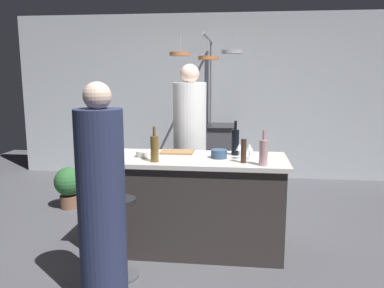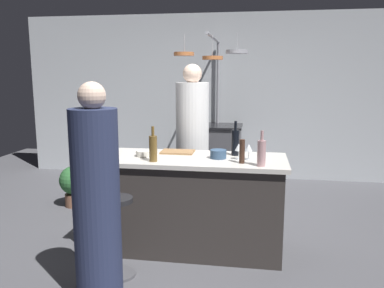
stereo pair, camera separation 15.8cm
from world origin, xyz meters
name	(u,v)px [view 1 (the left image)]	position (x,y,z in m)	size (l,w,h in m)	color
ground_plane	(190,248)	(0.00, 0.00, 0.00)	(9.00, 9.00, 0.00)	#4C4C51
back_wall	(212,97)	(0.00, 2.85, 1.30)	(6.40, 0.16, 2.60)	#B2B7BC
kitchen_island	(190,203)	(0.00, 0.00, 0.45)	(1.80, 0.72, 0.90)	#332D2B
stove_range	(209,153)	(0.00, 2.45, 0.45)	(0.80, 0.64, 0.89)	#47474C
chef	(190,148)	(-0.11, 0.85, 0.82)	(0.38, 0.38, 1.78)	white
bar_stool_left	(121,234)	(-0.49, -0.62, 0.38)	(0.28, 0.28, 0.68)	#4C4C51
guest_left	(102,204)	(-0.52, -0.98, 0.75)	(0.34, 0.34, 1.62)	#262D4C
overhead_pot_rack	(209,71)	(0.03, 1.84, 1.71)	(0.91, 1.48, 2.17)	gray
potted_plant	(69,185)	(-1.66, 0.98, 0.30)	(0.36, 0.36, 0.52)	brown
cutting_board	(177,152)	(-0.15, 0.20, 0.91)	(0.32, 0.22, 0.02)	#997047
pepper_mill	(244,151)	(0.49, -0.17, 1.01)	(0.05, 0.05, 0.21)	#382319
wine_bottle_rose	(263,152)	(0.66, -0.25, 1.02)	(0.07, 0.07, 0.30)	#B78C8E
wine_bottle_dark	(235,142)	(0.42, 0.16, 1.03)	(0.07, 0.07, 0.33)	black
wine_bottle_amber	(154,148)	(-0.29, -0.22, 1.02)	(0.07, 0.07, 0.32)	brown
wine_glass_by_chef	(250,148)	(0.55, -0.02, 1.01)	(0.07, 0.07, 0.15)	silver
wine_glass_near_right_guest	(239,148)	(0.46, -0.01, 1.01)	(0.07, 0.07, 0.15)	silver
mixing_bowl_ceramic	(145,154)	(-0.42, -0.01, 0.93)	(0.17, 0.17, 0.06)	silver
mixing_bowl_blue	(219,154)	(0.27, 0.00, 0.94)	(0.15, 0.15, 0.08)	#334C6B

